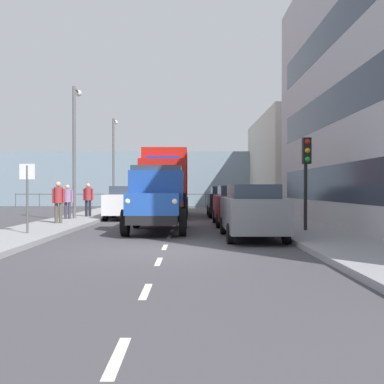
# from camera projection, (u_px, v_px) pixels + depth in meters

# --- Properties ---
(ground_plane) EXTENTS (80.00, 80.00, 0.00)m
(ground_plane) POSITION_uv_depth(u_px,v_px,m) (175.00, 224.00, 20.74)
(ground_plane) COLOR #423F44
(sidewalk_left) EXTENTS (2.52, 36.80, 0.15)m
(sidewalk_left) POSITION_uv_depth(u_px,v_px,m) (282.00, 222.00, 20.76)
(sidewalk_left) COLOR gray
(sidewalk_left) RESTS_ON ground_plane
(sidewalk_right) EXTENTS (2.52, 36.80, 0.15)m
(sidewalk_right) POSITION_uv_depth(u_px,v_px,m) (68.00, 222.00, 20.72)
(sidewalk_right) COLOR gray
(sidewalk_right) RESTS_ON ground_plane
(road_centreline_markings) EXTENTS (0.12, 32.43, 0.01)m
(road_centreline_markings) POSITION_uv_depth(u_px,v_px,m) (174.00, 225.00, 20.02)
(road_centreline_markings) COLOR silver
(road_centreline_markings) RESTS_ON ground_plane
(building_far_block) EXTENTS (6.72, 13.86, 7.16)m
(building_far_block) POSITION_uv_depth(u_px,v_px,m) (302.00, 163.00, 36.07)
(building_far_block) COLOR beige
(building_far_block) RESTS_ON ground_plane
(sea_horizon) EXTENTS (80.00, 0.80, 5.00)m
(sea_horizon) POSITION_uv_depth(u_px,v_px,m) (183.00, 179.00, 42.12)
(sea_horizon) COLOR gray
(sea_horizon) RESTS_ON ground_plane
(seawall_railing) EXTENTS (28.08, 0.08, 1.20)m
(seawall_railing) POSITION_uv_depth(u_px,v_px,m) (182.00, 197.00, 38.53)
(seawall_railing) COLOR #4C5156
(seawall_railing) RESTS_ON ground_plane
(truck_vintage_blue) EXTENTS (2.17, 5.64, 2.43)m
(truck_vintage_blue) POSITION_uv_depth(u_px,v_px,m) (157.00, 200.00, 16.64)
(truck_vintage_blue) COLOR black
(truck_vintage_blue) RESTS_ON ground_plane
(lorry_cargo_red) EXTENTS (2.58, 8.20, 3.87)m
(lorry_cargo_red) POSITION_uv_depth(u_px,v_px,m) (166.00, 180.00, 26.87)
(lorry_cargo_red) COLOR red
(lorry_cargo_red) RESTS_ON ground_plane
(car_grey_kerbside_near) EXTENTS (1.80, 4.53, 1.72)m
(car_grey_kerbside_near) POSITION_uv_depth(u_px,v_px,m) (252.00, 211.00, 14.58)
(car_grey_kerbside_near) COLOR slate
(car_grey_kerbside_near) RESTS_ON ground_plane
(car_maroon_kerbside_1) EXTENTS (1.81, 4.38, 1.72)m
(car_maroon_kerbside_1) POSITION_uv_depth(u_px,v_px,m) (235.00, 205.00, 19.96)
(car_maroon_kerbside_1) COLOR maroon
(car_maroon_kerbside_1) RESTS_ON ground_plane
(car_black_kerbside_2) EXTENTS (1.91, 4.16, 1.72)m
(car_black_kerbside_2) POSITION_uv_depth(u_px,v_px,m) (224.00, 201.00, 26.14)
(car_black_kerbside_2) COLOR black
(car_black_kerbside_2) RESTS_ON ground_plane
(car_white_oppositeside_0) EXTENTS (1.86, 4.30, 1.72)m
(car_white_oppositeside_0) POSITION_uv_depth(u_px,v_px,m) (126.00, 202.00, 23.89)
(car_white_oppositeside_0) COLOR white
(car_white_oppositeside_0) RESTS_ON ground_plane
(pedestrian_near_railing) EXTENTS (0.53, 0.34, 1.74)m
(pedestrian_near_railing) POSITION_uv_depth(u_px,v_px,m) (58.00, 199.00, 19.16)
(pedestrian_near_railing) COLOR #4C473D
(pedestrian_near_railing) RESTS_ON sidewalk_right
(pedestrian_couple_b) EXTENTS (0.53, 0.34, 1.63)m
(pedestrian_couple_b) POSITION_uv_depth(u_px,v_px,m) (68.00, 199.00, 21.90)
(pedestrian_couple_b) COLOR #383342
(pedestrian_couple_b) RESTS_ON sidewalk_right
(pedestrian_in_dark_coat) EXTENTS (0.53, 0.34, 1.72)m
(pedestrian_in_dark_coat) POSITION_uv_depth(u_px,v_px,m) (88.00, 197.00, 23.74)
(pedestrian_in_dark_coat) COLOR black
(pedestrian_in_dark_coat) RESTS_ON sidewalk_right
(traffic_light_near) EXTENTS (0.28, 0.41, 3.20)m
(traffic_light_near) POSITION_uv_depth(u_px,v_px,m) (306.00, 163.00, 15.79)
(traffic_light_near) COLOR black
(traffic_light_near) RESTS_ON sidewalk_left
(lamp_post_promenade) EXTENTS (0.32, 1.14, 6.45)m
(lamp_post_promenade) POSITION_uv_depth(u_px,v_px,m) (75.00, 140.00, 22.52)
(lamp_post_promenade) COLOR #59595B
(lamp_post_promenade) RESTS_ON sidewalk_right
(lamp_post_far) EXTENTS (0.32, 1.14, 6.48)m
(lamp_post_far) POSITION_uv_depth(u_px,v_px,m) (114.00, 155.00, 32.90)
(lamp_post_far) COLOR #59595B
(lamp_post_far) RESTS_ON sidewalk_right
(street_sign) EXTENTS (0.50, 0.07, 2.25)m
(street_sign) POSITION_uv_depth(u_px,v_px,m) (27.00, 186.00, 14.84)
(street_sign) COLOR #4C4C4C
(street_sign) RESTS_ON sidewalk_right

